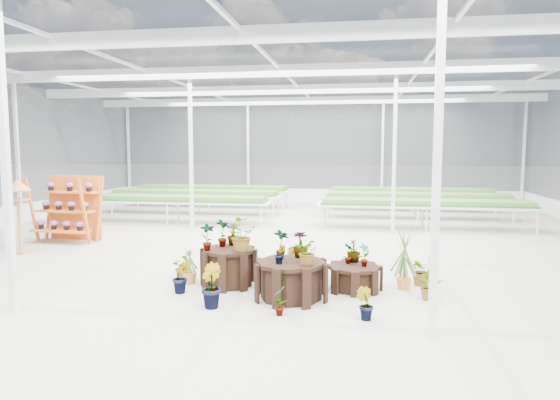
# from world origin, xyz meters

# --- Properties ---
(ground_plane) EXTENTS (24.00, 24.00, 0.00)m
(ground_plane) POSITION_xyz_m (0.00, 0.00, 0.00)
(ground_plane) COLOR gray
(ground_plane) RESTS_ON ground
(greenhouse_shell) EXTENTS (18.00, 24.00, 4.50)m
(greenhouse_shell) POSITION_xyz_m (0.00, 0.00, 2.25)
(greenhouse_shell) COLOR white
(greenhouse_shell) RESTS_ON ground
(steel_frame) EXTENTS (18.00, 24.00, 4.50)m
(steel_frame) POSITION_xyz_m (0.00, 0.00, 2.25)
(steel_frame) COLOR silver
(steel_frame) RESTS_ON ground
(nursery_benches) EXTENTS (16.00, 7.00, 0.84)m
(nursery_benches) POSITION_xyz_m (0.00, 7.20, 0.42)
(nursery_benches) COLOR silver
(nursery_benches) RESTS_ON ground
(plinth_tall) EXTENTS (1.00, 1.00, 0.67)m
(plinth_tall) POSITION_xyz_m (-0.23, -2.04, 0.33)
(plinth_tall) COLOR black
(plinth_tall) RESTS_ON ground
(plinth_mid) EXTENTS (1.43, 1.43, 0.62)m
(plinth_mid) POSITION_xyz_m (0.97, -2.64, 0.31)
(plinth_mid) COLOR black
(plinth_mid) RESTS_ON ground
(plinth_low) EXTENTS (1.00, 1.00, 0.42)m
(plinth_low) POSITION_xyz_m (1.97, -1.94, 0.21)
(plinth_low) COLOR black
(plinth_low) RESTS_ON ground
(shelf_rack) EXTENTS (1.69, 0.98, 1.72)m
(shelf_rack) POSITION_xyz_m (-5.49, 1.34, 0.86)
(shelf_rack) COLOR #C2581D
(shelf_rack) RESTS_ON ground
(bird_table) EXTENTS (0.49, 0.49, 1.74)m
(bird_table) POSITION_xyz_m (-5.71, -0.18, 0.87)
(bird_table) COLOR #A96D46
(bird_table) RESTS_ON ground
(nursery_plants) EXTENTS (4.95, 2.77, 1.31)m
(nursery_plants) POSITION_xyz_m (0.96, -2.01, 0.50)
(nursery_plants) COLOR #457031
(nursery_plants) RESTS_ON ground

